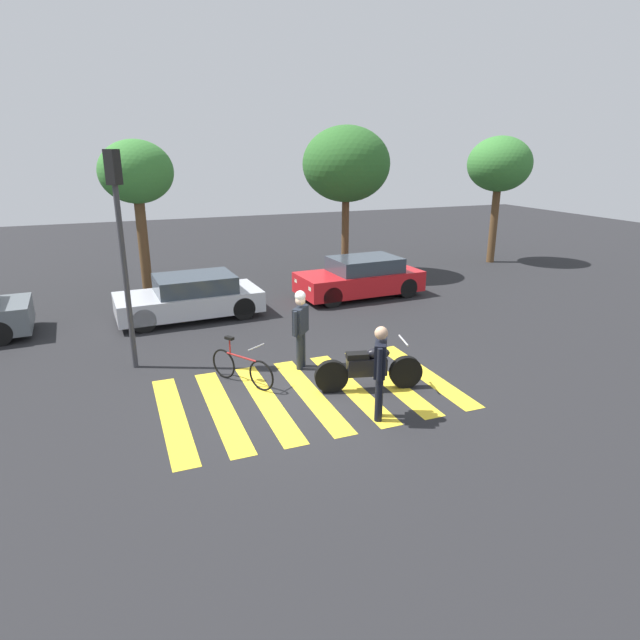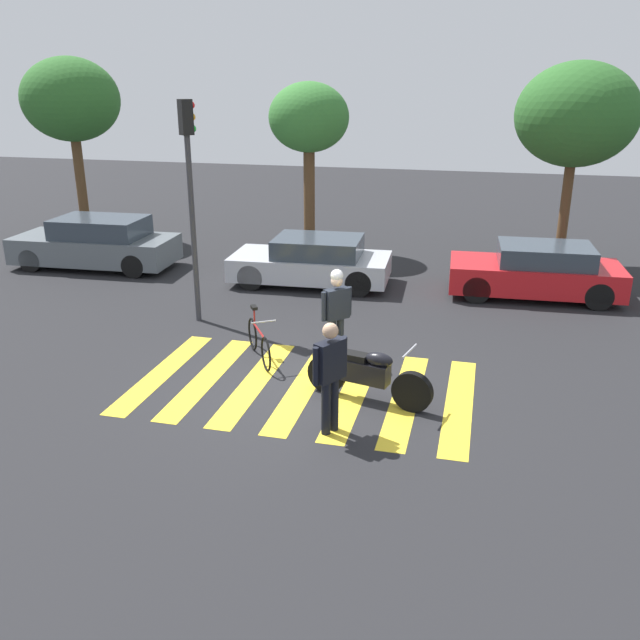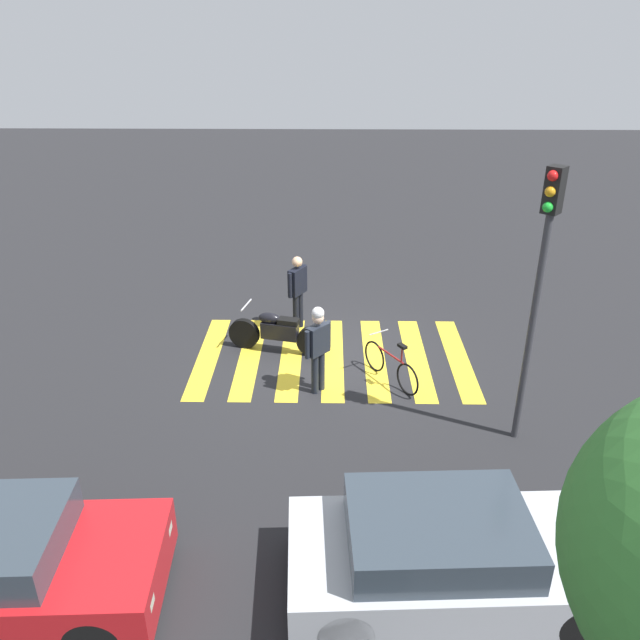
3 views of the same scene
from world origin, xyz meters
The scene contains 8 objects.
ground_plane centered at (0.00, 0.00, 0.00)m, with size 60.00×60.00×0.00m, color #232326.
police_motorcycle centered at (1.19, -0.24, 0.47)m, with size 2.21×0.80×1.06m.
leaning_bicycle centered at (-1.15, 1.00, 0.37)m, with size 0.97×1.49×0.99m.
officer_on_foot centered at (0.29, 1.35, 1.05)m, with size 0.48×0.53×1.81m.
officer_by_motorcycle centered at (0.81, -1.41, 1.03)m, with size 0.43×0.62×1.78m.
crosswalk_stripes centered at (0.00, 0.00, 0.00)m, with size 5.85×3.60×0.01m.
car_silver_sedan centered at (-1.42, 6.12, 0.61)m, with size 4.17×2.06×1.25m.
traffic_light_pole centered at (-3.19, 2.79, 3.14)m, with size 0.34×0.35×4.73m.
Camera 3 is at (0.08, 12.01, 6.70)m, focal length 35.65 mm.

